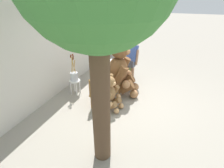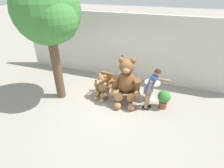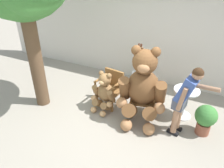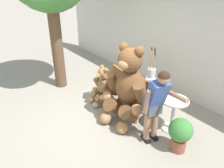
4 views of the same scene
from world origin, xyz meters
The scene contains 11 objects.
ground_plane centered at (0.00, 0.00, 0.00)m, with size 60.00×60.00×0.00m, color gray.
back_wall centered at (0.00, 2.40, 1.40)m, with size 10.00×0.16×2.80m, color beige.
wooden_chair_left centered at (-0.43, 0.75, 0.46)m, with size 0.64×0.60×0.86m.
wooden_chair_right centered at (0.43, 0.74, 0.46)m, with size 0.65×0.62×0.86m.
teddy_bear_large centered at (0.46, 0.47, 0.84)m, with size 1.07×1.06×1.72m.
teddy_bear_small centered at (-0.45, 0.45, 0.48)m, with size 0.61×0.60×0.99m.
person_visitor centered at (1.34, 0.38, 0.92)m, with size 0.80×0.48×1.56m.
white_stool centered at (-0.08, 1.79, 0.36)m, with size 0.34×0.34×0.46m.
brush_bucket centered at (-0.08, 1.79, 0.64)m, with size 0.22×0.22×0.85m.
round_side_table centered at (1.30, 0.99, 0.45)m, with size 0.56×0.56×0.72m.
potted_plant centered at (1.78, 0.59, 0.40)m, with size 0.44×0.44×0.68m.
Camera 3 is at (1.57, -3.34, 3.22)m, focal length 35.00 mm.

